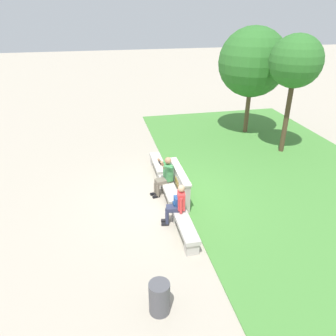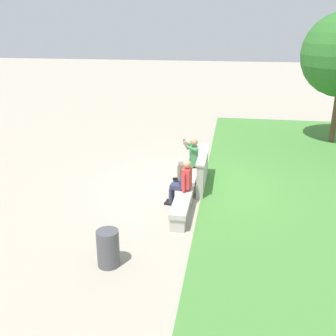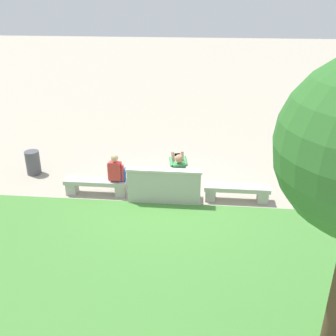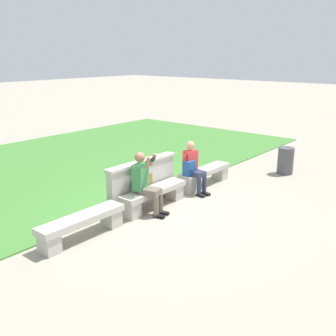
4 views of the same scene
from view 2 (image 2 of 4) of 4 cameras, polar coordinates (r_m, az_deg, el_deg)
name	(u,v)px [view 2 (image 2 of 4)]	position (r m, az deg, el deg)	size (l,w,h in m)	color
ground_plane	(191,185)	(11.56, 3.29, -2.52)	(80.00, 80.00, 0.00)	#A89E8C
bench_main	(197,155)	(13.28, 4.25, 1.90)	(1.77, 0.40, 0.45)	#B7B2A8
bench_near	(191,176)	(11.45, 3.32, -1.17)	(1.77, 0.40, 0.45)	#B7B2A8
bench_mid	(182,205)	(9.66, 2.04, -5.38)	(1.77, 0.40, 0.45)	#B7B2A8
backrest_wall_with_plaque	(203,170)	(11.34, 5.05, -0.23)	(2.02, 0.24, 1.01)	#B7B2A8
person_photographer	(190,158)	(11.63, 3.19, 1.50)	(0.53, 0.77, 1.32)	black
person_distant	(183,181)	(10.06, 2.14, -1.94)	(0.48, 0.71, 1.26)	black
backpack	(184,182)	(10.17, 2.41, -1.97)	(0.28, 0.24, 0.43)	#234C8C
trash_bin	(108,248)	(7.86, -8.68, -11.43)	(0.44, 0.44, 0.75)	#4C4C51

